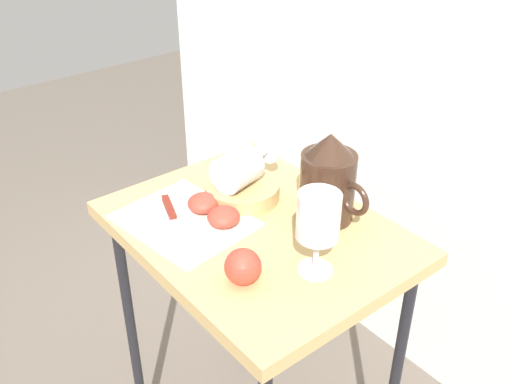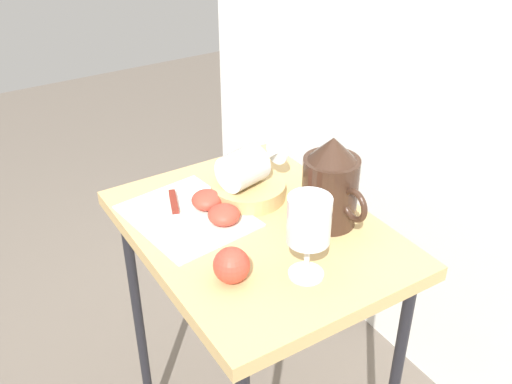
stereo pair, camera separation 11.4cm
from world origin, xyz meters
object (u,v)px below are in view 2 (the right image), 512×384
Objects in this scene: pitcher at (330,189)px; apple_half_left at (207,200)px; wine_glass_upright at (309,224)px; apple_half_right at (224,215)px; apple_whole at (232,265)px; basket_tray at (248,190)px; wine_glass_tipped_near at (244,168)px; knife at (176,213)px; table at (256,257)px.

apple_half_left is (-0.17, -0.18, -0.05)m from pitcher.
wine_glass_upright reaches higher than apple_half_right.
apple_whole is at bearing -115.89° from wine_glass_upright.
apple_half_left reaches higher than basket_tray.
pitcher is at bearing 27.48° from basket_tray.
wine_glass_upright is 0.28m from wine_glass_tipped_near.
basket_tray is 1.00× the size of wine_glass_upright.
apple_whole reaches higher than apple_half_right.
knife is at bearing -97.41° from apple_half_left.
basket_tray is at bearing -152.52° from pitcher.
apple_half_left is at bearing -92.86° from basket_tray.
knife is (-0.01, -0.07, -0.01)m from apple_half_left.
pitcher is at bearing 102.06° from apple_whole.
table is 4.58× the size of basket_tray.
apple_half_right is 0.10m from knife.
apple_whole is at bearing -77.94° from pitcher.
apple_half_left is 1.00× the size of apple_whole.
apple_half_right is (0.06, -0.08, -0.05)m from wine_glass_tipped_near.
wine_glass_upright is 2.46× the size of apple_half_right.
table is at bearing 50.51° from apple_half_right.
basket_tray is 0.06m from wine_glass_tipped_near.
apple_whole is at bearing -17.70° from apple_half_left.
table is at bearing 25.59° from apple_half_left.
basket_tray is 2.46× the size of apple_half_right.
basket_tray is at bearing 85.25° from knife.
table is 11.24× the size of apple_half_right.
wine_glass_upright is (0.28, -0.05, 0.09)m from basket_tray.
wine_glass_tipped_near is 0.17m from knife.
basket_tray is at bearing 123.36° from apple_half_right.
basket_tray is 0.17m from knife.
pitcher is 2.87× the size of apple_half_right.
wine_glass_upright is 0.33m from knife.
wine_glass_tipped_near is at bearing 84.75° from knife.
apple_whole is (0.22, -0.17, 0.02)m from basket_tray.
pitcher is 2.87× the size of apple_whole.
basket_tray is 0.10m from apple_half_left.
table is 4.49× the size of wine_glass_tipped_near.
basket_tray is 2.46× the size of apple_whole.
table is at bearing -18.79° from wine_glass_tipped_near.
table is at bearing -23.58° from basket_tray.
table is 0.20m from apple_whole.
wine_glass_tipped_near is at bearing 86.46° from apple_half_left.
basket_tray is 0.11m from apple_half_right.
wine_glass_upright is (0.11, -0.14, 0.03)m from pitcher.
pitcher is 0.27m from apple_whole.
wine_glass_tipped_near reaches higher than apple_whole.
pitcher is at bearing 46.94° from apple_half_left.
table is 11.24× the size of apple_whole.
apple_whole is (0.23, -0.07, 0.01)m from apple_half_left.
wine_glass_tipped_near reaches higher than basket_tray.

